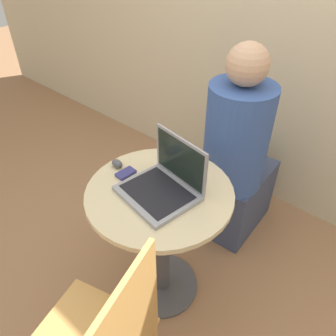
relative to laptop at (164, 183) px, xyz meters
The scene contains 7 objects.
ground_plane 0.78m from the laptop, 152.02° to the right, with size 12.00×12.00×0.00m, color #9E704C.
back_wall 1.25m from the laptop, 90.95° to the left, with size 7.00×0.05×2.60m.
round_table 0.28m from the laptop, 152.02° to the right, with size 0.66×0.66×0.73m.
laptop is the anchor object (origin of this frame).
cell_phone 0.22m from the laptop, behind, with size 0.06×0.09×0.02m.
computer_mouse 0.29m from the laptop, behind, with size 0.06×0.04×0.04m.
person_seated 0.68m from the laptop, 88.50° to the left, with size 0.36×0.55×1.25m.
Camera 1 is at (0.74, -0.80, 1.69)m, focal length 35.00 mm.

